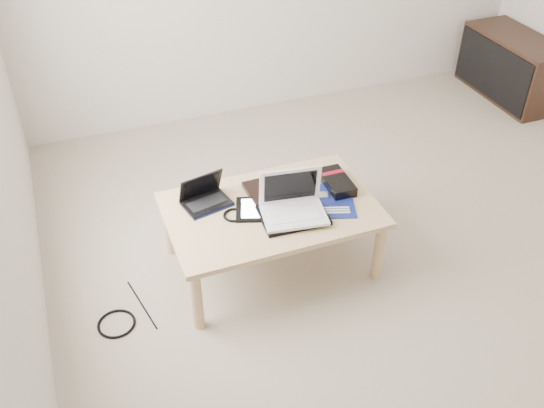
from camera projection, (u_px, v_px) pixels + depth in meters
name	position (u px, v px, depth m)	size (l,w,h in m)	color
ground	(411.00, 254.00, 3.48)	(4.00, 4.00, 0.00)	#AFA28E
coffee_table	(271.00, 215.00, 3.21)	(1.10, 0.70, 0.40)	tan
media_cabinet	(512.00, 67.00, 4.91)	(0.41, 0.90, 0.50)	#321D14
book	(272.00, 190.00, 3.28)	(0.27, 0.23, 0.03)	black
netbook	(205.00, 198.00, 3.19)	(0.27, 0.22, 0.17)	black
tablet	(262.00, 209.00, 3.16)	(0.32, 0.28, 0.01)	black
remote	(308.00, 190.00, 3.28)	(0.14, 0.24, 0.02)	#B3B3B8
neoprene_sleeve	(293.00, 216.00, 3.11)	(0.34, 0.25, 0.02)	black
white_laptop	(293.00, 205.00, 3.09)	(0.35, 0.27, 0.23)	silver
motherboard	(330.00, 200.00, 3.22)	(0.33, 0.37, 0.01)	#0D1758
gpu_box	(337.00, 182.00, 3.32)	(0.13, 0.26, 0.06)	black
cable_coil	(234.00, 215.00, 3.12)	(0.11, 0.11, 0.01)	black
floor_cable_coil	(117.00, 324.00, 3.06)	(0.19, 0.19, 0.01)	black
floor_cable_trail	(142.00, 304.00, 3.17)	(0.01, 0.01, 0.39)	black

